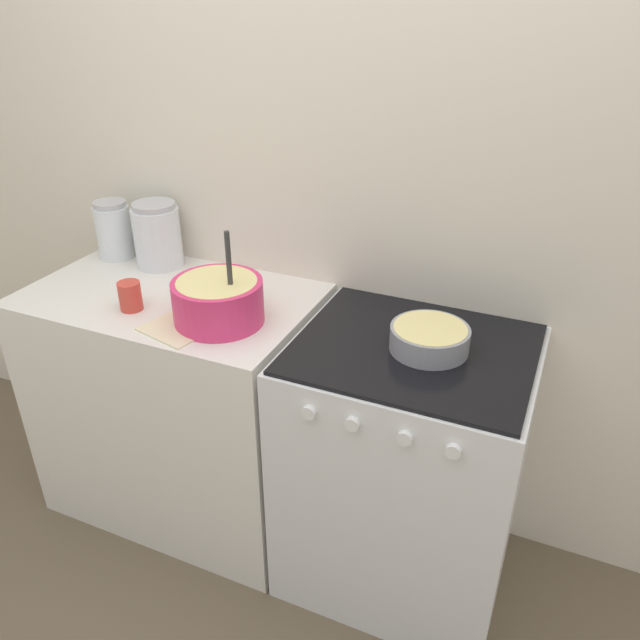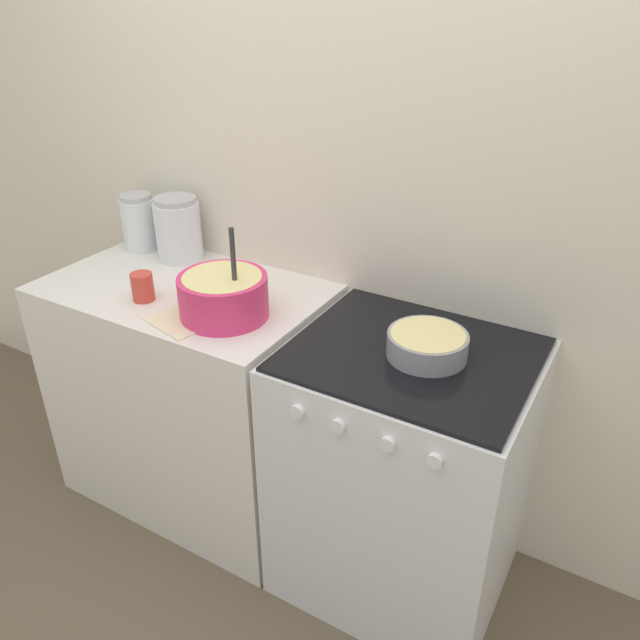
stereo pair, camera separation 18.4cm
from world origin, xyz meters
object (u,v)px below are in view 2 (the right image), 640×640
Objects in this scene: stove at (402,473)px; storage_jar_middle at (179,233)px; mixing_bowl at (223,294)px; tin_can at (143,287)px; baking_pan at (427,344)px; storage_jar_left at (140,226)px.

storage_jar_middle is at bearing 169.21° from stove.
mixing_bowl is 0.31m from tin_can.
tin_can is (0.13, -0.33, -0.05)m from storage_jar_middle.
storage_jar_middle is at bearing 111.46° from tin_can.
baking_pan is (0.04, 0.00, 0.49)m from stove.
storage_jar_left is 0.92× the size of storage_jar_middle.
storage_jar_middle is at bearing 169.76° from baking_pan.
stove is at bearing -9.07° from storage_jar_left.
baking_pan is (0.64, 0.10, -0.04)m from mixing_bowl.
mixing_bowl reaches higher than storage_jar_left.
mixing_bowl is (-0.60, -0.09, 0.53)m from stove.
tin_can is (-0.90, -0.14, 0.50)m from stove.
stove is at bearing 8.61° from tin_can.
mixing_bowl reaches higher than storage_jar_middle.
mixing_bowl is at bearing -171.21° from stove.
stove is 3.98× the size of baking_pan.
storage_jar_left is (-1.27, 0.19, 0.05)m from baking_pan.
storage_jar_middle reaches higher than stove.
mixing_bowl is at bearing -171.52° from baking_pan.
storage_jar_left is at bearing 134.87° from tin_can.
storage_jar_middle is (-1.07, 0.19, 0.06)m from baking_pan.
baking_pan is at bearing 3.93° from stove.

